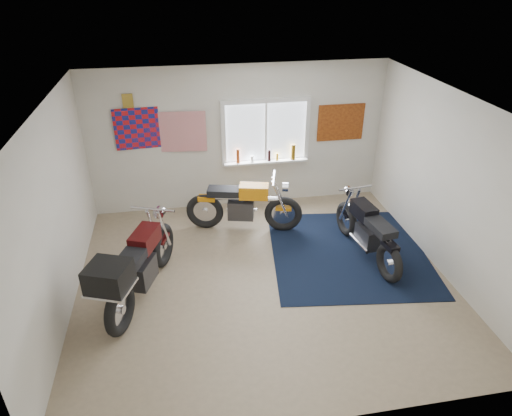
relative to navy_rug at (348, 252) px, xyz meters
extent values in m
plane|color=#9E896B|center=(-1.52, -0.45, -0.01)|extent=(5.50, 5.50, 0.00)
plane|color=white|center=(-1.52, -0.45, 2.69)|extent=(5.50, 5.50, 0.00)
plane|color=silver|center=(-1.52, 2.05, 1.34)|extent=(5.50, 0.00, 5.50)
plane|color=silver|center=(-1.52, -2.95, 1.34)|extent=(5.50, 0.00, 5.50)
plane|color=silver|center=(-4.27, -0.45, 1.34)|extent=(0.00, 5.00, 5.00)
plane|color=silver|center=(1.23, -0.45, 1.34)|extent=(0.00, 5.00, 5.00)
cube|color=black|center=(0.00, 0.00, 0.00)|extent=(2.80, 2.89, 0.01)
cube|color=white|center=(-1.02, 2.04, 1.44)|extent=(1.50, 0.02, 1.10)
cube|color=white|center=(-1.02, 2.02, 2.03)|extent=(1.66, 0.06, 0.08)
cube|color=white|center=(-1.02, 2.02, 0.85)|extent=(1.66, 0.06, 0.08)
cube|color=white|center=(-1.81, 2.02, 1.44)|extent=(0.08, 0.06, 1.10)
cube|color=white|center=(-0.23, 2.02, 1.44)|extent=(0.08, 0.06, 1.10)
cube|color=white|center=(-1.02, 2.02, 1.44)|extent=(0.04, 0.06, 1.10)
cube|color=white|center=(-1.02, 1.96, 0.87)|extent=(1.60, 0.16, 0.04)
cylinder|color=#903814|center=(-1.55, 1.95, 1.03)|extent=(0.07, 0.07, 0.28)
cylinder|color=white|center=(-1.29, 1.95, 0.95)|extent=(0.06, 0.06, 0.12)
cylinder|color=black|center=(-0.96, 1.95, 1.00)|extent=(0.06, 0.06, 0.22)
cylinder|color=gold|center=(-0.80, 1.95, 0.96)|extent=(0.05, 0.05, 0.14)
cylinder|color=brown|center=(-0.49, 1.95, 1.04)|extent=(0.09, 0.09, 0.30)
plane|color=red|center=(-3.22, 2.03, 1.64)|extent=(1.00, 0.07, 1.00)
plane|color=red|center=(-2.57, 2.01, 1.54)|extent=(0.90, 0.09, 0.90)
cube|color=#AF8D32|center=(-3.42, 2.03, 2.14)|extent=(0.18, 0.02, 0.24)
cube|color=#A54C14|center=(0.43, 2.03, 1.54)|extent=(0.90, 0.03, 0.70)
torus|color=black|center=(-0.91, 0.89, 0.32)|extent=(0.68, 0.28, 0.67)
torus|color=black|center=(-2.26, 1.22, 0.32)|extent=(0.68, 0.28, 0.67)
cylinder|color=silver|center=(-0.91, 0.89, 0.32)|extent=(0.13, 0.12, 0.11)
cylinder|color=silver|center=(-2.26, 1.22, 0.32)|extent=(0.13, 0.12, 0.11)
cylinder|color=silver|center=(-1.59, 1.05, 0.61)|extent=(1.24, 0.39, 0.09)
cube|color=#2B2B2E|center=(-1.64, 1.06, 0.39)|extent=(0.50, 0.38, 0.34)
cylinder|color=silver|center=(-1.60, 1.22, 0.29)|extent=(0.55, 0.20, 0.07)
cube|color=orange|center=(-1.41, 1.01, 0.75)|extent=(0.55, 0.37, 0.24)
cube|color=black|center=(-1.93, 1.13, 0.73)|extent=(0.60, 0.40, 0.12)
cube|color=orange|center=(-2.22, 1.21, 0.59)|extent=(0.33, 0.23, 0.08)
cube|color=orange|center=(-0.91, 0.89, 0.44)|extent=(0.30, 0.20, 0.05)
cylinder|color=silver|center=(-1.08, 0.93, 1.01)|extent=(0.18, 0.61, 0.04)
cylinder|color=silver|center=(-0.89, 0.88, 0.85)|extent=(0.13, 0.18, 0.16)
torus|color=black|center=(0.14, 0.57, 0.30)|extent=(0.21, 0.62, 0.61)
torus|color=black|center=(0.33, -0.78, 0.30)|extent=(0.21, 0.62, 0.61)
cylinder|color=silver|center=(0.14, 0.57, 0.30)|extent=(0.11, 0.12, 0.11)
cylinder|color=silver|center=(0.33, -0.78, 0.30)|extent=(0.11, 0.12, 0.11)
cylinder|color=silver|center=(0.23, -0.11, 0.60)|extent=(0.25, 1.23, 0.09)
cube|color=#2B2B2E|center=(0.24, -0.16, 0.38)|extent=(0.33, 0.47, 0.33)
cylinder|color=silver|center=(0.09, -0.18, 0.29)|extent=(0.14, 0.54, 0.07)
cube|color=black|center=(0.21, 0.07, 0.73)|extent=(0.32, 0.52, 0.23)
cube|color=black|center=(0.28, -0.44, 0.71)|extent=(0.34, 0.57, 0.12)
cube|color=black|center=(0.32, -0.73, 0.58)|extent=(0.19, 0.31, 0.08)
cube|color=black|center=(0.14, 0.57, 0.41)|extent=(0.17, 0.29, 0.05)
cylinder|color=silver|center=(0.17, 0.39, 0.99)|extent=(0.60, 0.12, 0.03)
cylinder|color=silver|center=(0.14, 0.59, 0.83)|extent=(0.17, 0.12, 0.16)
torus|color=black|center=(-3.00, 0.21, 0.34)|extent=(0.38, 0.70, 0.70)
torus|color=black|center=(-3.53, -1.19, 0.34)|extent=(0.38, 0.70, 0.70)
cylinder|color=silver|center=(-3.00, 0.21, 0.34)|extent=(0.14, 0.15, 0.12)
cylinder|color=silver|center=(-3.53, -1.19, 0.34)|extent=(0.14, 0.15, 0.12)
cylinder|color=silver|center=(-3.27, -0.49, 0.66)|extent=(0.57, 1.30, 0.10)
cube|color=#2B2B2E|center=(-3.28, -0.54, 0.42)|extent=(0.45, 0.56, 0.37)
cylinder|color=silver|center=(-3.45, -0.48, 0.32)|extent=(0.28, 0.58, 0.08)
cube|color=#3A090A|center=(-3.20, -0.31, 0.81)|extent=(0.45, 0.60, 0.26)
cube|color=black|center=(-3.40, -0.84, 0.79)|extent=(0.49, 0.66, 0.13)
cube|color=#3A090A|center=(-3.51, -1.14, 0.64)|extent=(0.27, 0.36, 0.09)
cube|color=#3A090A|center=(-3.00, 0.21, 0.47)|extent=(0.25, 0.33, 0.05)
cylinder|color=silver|center=(-3.07, 0.03, 1.09)|extent=(0.64, 0.27, 0.04)
cylinder|color=silver|center=(-2.99, 0.23, 0.92)|extent=(0.20, 0.16, 0.17)
cube|color=black|center=(-3.57, -1.29, 0.94)|extent=(0.61, 0.59, 0.32)
camera|label=1|loc=(-2.59, -5.91, 4.29)|focal=32.00mm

